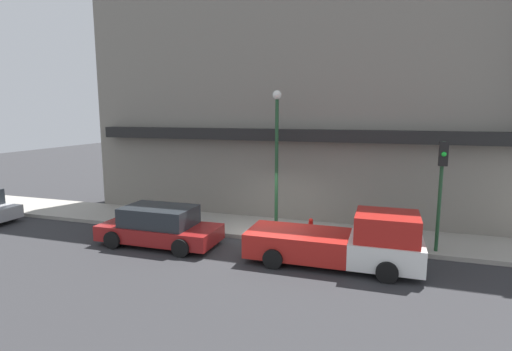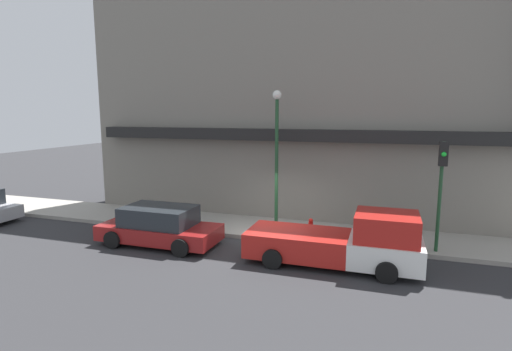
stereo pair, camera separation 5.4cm
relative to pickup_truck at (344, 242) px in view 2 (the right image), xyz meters
The scene contains 8 objects.
ground_plane 3.36m from the pickup_truck, 152.41° to the left, with size 80.00×80.00×0.00m, color #2D2D30.
sidewalk 4.20m from the pickup_truck, 134.31° to the left, with size 36.00×2.90×0.16m.
building 8.27m from the pickup_truck, 116.02° to the left, with size 19.80×3.80×11.70m.
pickup_truck is the anchor object (origin of this frame).
parked_car 6.79m from the pickup_truck, behind, with size 4.49×2.09×1.45m.
fire_hydrant 2.82m from the pickup_truck, 122.63° to the left, with size 0.18×0.18×0.67m.
street_lamp 5.06m from the pickup_truck, 136.86° to the left, with size 0.36×0.36×5.60m.
traffic_light 3.99m from the pickup_truck, 32.07° to the left, with size 0.28×0.42×3.79m.
Camera 2 is at (4.04, -14.08, 4.92)m, focal length 28.00 mm.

